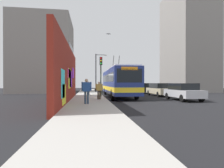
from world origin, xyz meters
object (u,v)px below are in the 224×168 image
(parked_car_dark_gray, at_px, (135,87))
(pedestrian_near_wall, at_px, (87,89))
(street_lamp, at_px, (97,70))
(city_bus, at_px, (118,81))
(parked_car_black, at_px, (145,88))
(parked_car_silver, at_px, (183,91))
(traffic_light, at_px, (101,70))
(parked_car_champagne, at_px, (160,89))
(pedestrian_midblock, at_px, (88,87))
(pedestrian_at_curb, at_px, (99,89))

(parked_car_dark_gray, distance_m, pedestrian_near_wall, 21.86)
(pedestrian_near_wall, xyz_separation_m, street_lamp, (16.36, -1.58, 2.52))
(city_bus, height_order, parked_car_black, city_bus)
(parked_car_silver, relative_size, traffic_light, 1.02)
(parked_car_silver, xyz_separation_m, parked_car_dark_gray, (17.07, 0.00, -0.00))
(parked_car_silver, xyz_separation_m, street_lamp, (13.41, 7.23, 2.87))
(parked_car_champagne, height_order, traffic_light, traffic_light)
(parked_car_dark_gray, xyz_separation_m, traffic_light, (-13.62, 7.35, 2.15))
(parked_car_champagne, distance_m, pedestrian_midblock, 8.74)
(parked_car_champagne, bearing_deg, pedestrian_at_curb, 122.41)
(street_lamp, bearing_deg, parked_car_dark_gray, -63.16)
(street_lamp, bearing_deg, traffic_light, 179.29)
(pedestrian_at_curb, xyz_separation_m, street_lamp, (12.90, -0.50, 2.64))
(parked_car_dark_gray, bearing_deg, city_bus, 156.29)
(pedestrian_midblock, bearing_deg, parked_car_black, -60.69)
(pedestrian_midblock, height_order, traffic_light, traffic_light)
(pedestrian_near_wall, xyz_separation_m, pedestrian_at_curb, (3.46, -1.07, -0.12))
(pedestrian_at_curb, bearing_deg, parked_car_dark_gray, -25.03)
(parked_car_black, relative_size, pedestrian_at_curb, 2.84)
(pedestrian_midblock, bearing_deg, parked_car_silver, -126.32)
(street_lamp, bearing_deg, parked_car_champagne, -137.88)
(pedestrian_midblock, bearing_deg, city_bus, -108.32)
(parked_car_silver, height_order, traffic_light, traffic_light)
(pedestrian_at_curb, bearing_deg, traffic_light, -7.37)
(pedestrian_midblock, height_order, pedestrian_at_curb, pedestrian_midblock)
(parked_car_black, bearing_deg, pedestrian_midblock, 119.31)
(pedestrian_midblock, height_order, pedestrian_near_wall, pedestrian_near_wall)
(pedestrian_near_wall, bearing_deg, parked_car_champagne, -46.46)
(pedestrian_at_curb, distance_m, street_lamp, 13.17)
(parked_car_silver, xyz_separation_m, parked_car_black, (11.26, 0.00, -0.00))
(traffic_light, bearing_deg, pedestrian_midblock, 24.45)
(city_bus, bearing_deg, parked_car_black, -40.77)
(parked_car_dark_gray, bearing_deg, parked_car_champagne, 180.00)
(parked_car_black, xyz_separation_m, parked_car_dark_gray, (5.81, 0.00, 0.00))
(parked_car_dark_gray, relative_size, pedestrian_midblock, 2.76)
(parked_car_black, relative_size, traffic_light, 1.06)
(parked_car_black, bearing_deg, parked_car_champagne, 180.00)
(city_bus, height_order, traffic_light, city_bus)
(traffic_light, bearing_deg, parked_car_black, -43.26)
(city_bus, distance_m, parked_car_silver, 7.44)
(parked_car_champagne, bearing_deg, parked_car_black, -0.00)
(parked_car_black, relative_size, street_lamp, 0.73)
(city_bus, height_order, pedestrian_near_wall, city_bus)
(pedestrian_midblock, relative_size, traffic_light, 0.39)
(parked_car_champagne, relative_size, parked_car_black, 1.10)
(pedestrian_midblock, bearing_deg, pedestrian_near_wall, 179.28)
(parked_car_silver, height_order, pedestrian_near_wall, pedestrian_near_wall)
(pedestrian_midblock, relative_size, street_lamp, 0.27)
(parked_car_black, xyz_separation_m, pedestrian_near_wall, (-14.20, 8.80, 0.35))
(parked_car_black, distance_m, pedestrian_near_wall, 16.71)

